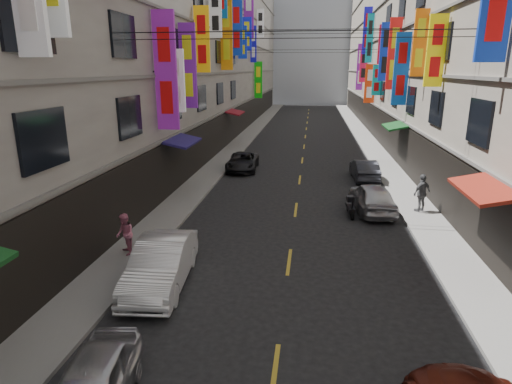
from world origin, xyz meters
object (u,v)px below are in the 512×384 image
(pedestrian_lfar, at_px, (125,234))
(pedestrian_rfar, at_px, (422,193))
(car_right_far, at_px, (364,170))
(car_left_far, at_px, (243,162))
(scooter_far_right, at_px, (350,206))
(car_left_mid, at_px, (161,264))
(car_right_mid, at_px, (372,197))

(pedestrian_lfar, relative_size, pedestrian_rfar, 0.85)
(car_right_far, bearing_deg, pedestrian_rfar, 103.86)
(car_left_far, distance_m, pedestrian_rfar, 12.79)
(scooter_far_right, distance_m, car_left_mid, 10.22)
(car_left_mid, distance_m, pedestrian_rfar, 13.07)
(car_left_far, bearing_deg, pedestrian_rfar, -41.14)
(pedestrian_lfar, xyz_separation_m, pedestrian_rfar, (12.00, 6.55, 0.14))
(car_right_mid, height_order, pedestrian_rfar, pedestrian_rfar)
(pedestrian_lfar, bearing_deg, car_right_far, 106.90)
(car_right_far, relative_size, pedestrian_rfar, 2.12)
(car_left_far, xyz_separation_m, car_right_mid, (7.67, -7.95, 0.13))
(scooter_far_right, distance_m, car_left_far, 10.89)
(scooter_far_right, xyz_separation_m, car_left_mid, (-6.59, -7.81, 0.30))
(car_left_far, relative_size, pedestrian_rfar, 2.32)
(car_left_far, bearing_deg, car_right_mid, -48.44)
(car_right_far, xyz_separation_m, pedestrian_lfar, (-10.03, -12.92, 0.26))
(car_left_mid, relative_size, car_right_far, 1.16)
(scooter_far_right, xyz_separation_m, car_right_mid, (1.07, 0.70, 0.28))
(car_left_far, height_order, pedestrian_rfar, pedestrian_rfar)
(scooter_far_right, bearing_deg, car_left_far, -55.85)
(car_right_mid, height_order, pedestrian_lfar, pedestrian_lfar)
(scooter_far_right, xyz_separation_m, car_left_far, (-6.60, 8.65, 0.15))
(car_left_mid, distance_m, car_right_far, 16.84)
(car_left_mid, xyz_separation_m, car_right_far, (7.98, 14.83, -0.10))
(car_left_far, xyz_separation_m, car_right_far, (8.00, -1.63, 0.05))
(scooter_far_right, relative_size, pedestrian_lfar, 1.16)
(car_right_mid, distance_m, pedestrian_rfar, 2.32)
(scooter_far_right, relative_size, pedestrian_rfar, 0.98)
(car_left_far, relative_size, car_right_mid, 1.01)
(car_right_far, height_order, pedestrian_rfar, pedestrian_rfar)
(car_left_mid, relative_size, pedestrian_rfar, 2.47)
(car_right_mid, bearing_deg, pedestrian_rfar, 172.70)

